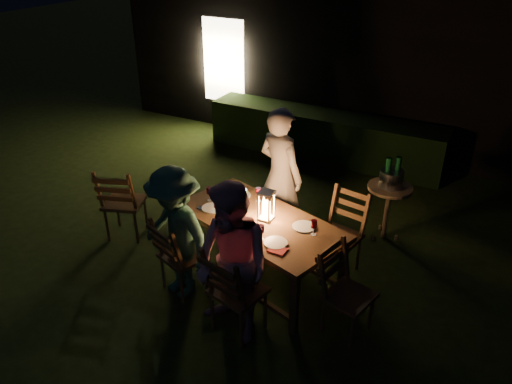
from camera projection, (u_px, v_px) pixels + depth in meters
The scene contains 29 objects.
garden_envelope at pixel (394, 45), 9.91m from camera, with size 40.00×40.00×3.20m.
dining_table at pixel (260, 225), 5.58m from camera, with size 2.13×1.49×0.80m.
chair_near_left at pixel (183, 268), 5.59m from camera, with size 0.57×0.59×0.99m.
chair_near_right at pixel (237, 305), 5.01m from camera, with size 0.57×0.60×1.07m.
chair_far_left at pixel (277, 220), 6.56m from camera, with size 0.48×0.50×0.89m.
chair_far_right at pixel (338, 248), 5.91m from camera, with size 0.55×0.58×1.05m.
chair_end at pixel (346, 307), 5.01m from camera, with size 0.57×0.54×1.00m.
chair_spare at pixel (125, 214), 6.57m from camera, with size 0.63×0.66×1.09m.
person_house_side at pixel (280, 176), 6.29m from camera, with size 0.66×0.43×1.80m, color beige.
person_opp_right at pixel (232, 265), 4.73m from camera, with size 0.82×0.64×1.69m, color #BC8196.
person_opp_left at pixel (176, 234), 5.33m from camera, with size 1.00×0.58×1.56m, color #2E5D48.
lantern at pixel (266, 207), 5.47m from camera, with size 0.16×0.16×0.35m.
plate_far_left at pixel (240, 195), 6.02m from camera, with size 0.25×0.25×0.01m, color white.
plate_near_left at pixel (213, 208), 5.75m from camera, with size 0.25×0.25×0.01m, color white.
plate_far_right at pixel (303, 227), 5.39m from camera, with size 0.25×0.25×0.01m, color white.
plate_near_right at pixel (276, 243), 5.12m from camera, with size 0.25×0.25×0.01m, color white.
wineglass_a at pixel (259, 195), 5.86m from camera, with size 0.06×0.06×0.18m, color #59070F, non-canonical shape.
wineglass_b at pixel (209, 194), 5.88m from camera, with size 0.06×0.06×0.18m, color #59070F, non-canonical shape.
wineglass_c at pixel (261, 233), 5.14m from camera, with size 0.06×0.06×0.18m, color #59070F, non-canonical shape.
wineglass_d at pixel (314, 228), 5.22m from camera, with size 0.06×0.06×0.18m, color #59070F, non-canonical shape.
wineglass_e at pixel (234, 219), 5.38m from camera, with size 0.06×0.06×0.18m, color silver, non-canonical shape.
bottle_table at pixel (244, 200), 5.63m from camera, with size 0.07×0.07×0.28m, color #0F471E.
napkin_left at pixel (229, 224), 5.44m from camera, with size 0.18×0.14×0.01m, color red.
napkin_right at pixel (277, 250), 5.01m from camera, with size 0.18×0.14×0.01m, color red.
phone at pixel (203, 209), 5.74m from camera, with size 0.14×0.07×0.01m, color black.
side_table at pixel (389, 192), 6.37m from camera, with size 0.57×0.57×0.76m.
ice_bucket at pixel (391, 179), 6.28m from camera, with size 0.30×0.30×0.22m, color #A5A8AD.
bottle_bucket_a at pixel (387, 175), 6.24m from camera, with size 0.07×0.07×0.32m, color #0F471E.
bottle_bucket_b at pixel (397, 175), 6.26m from camera, with size 0.07×0.07×0.32m, color #0F471E.
Camera 1 is at (2.34, -4.07, 3.70)m, focal length 35.00 mm.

